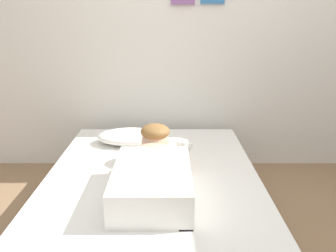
{
  "coord_description": "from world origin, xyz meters",
  "views": [
    {
      "loc": [
        -0.24,
        -1.65,
        1.36
      ],
      "look_at": [
        -0.24,
        0.59,
        0.64
      ],
      "focal_mm": 36.95,
      "sensor_mm": 36.0,
      "label": 1
    }
  ],
  "objects_px": {
    "cell_phone": "(185,222)",
    "bed": "(152,207)",
    "pillow": "(130,137)",
    "coffee_cup": "(182,145)",
    "person_lying": "(153,169)"
  },
  "relations": [
    {
      "from": "pillow",
      "to": "person_lying",
      "type": "height_order",
      "value": "person_lying"
    },
    {
      "from": "bed",
      "to": "cell_phone",
      "type": "bearing_deg",
      "value": -68.66
    },
    {
      "from": "coffee_cup",
      "to": "cell_phone",
      "type": "height_order",
      "value": "coffee_cup"
    },
    {
      "from": "person_lying",
      "to": "cell_phone",
      "type": "bearing_deg",
      "value": -66.15
    },
    {
      "from": "bed",
      "to": "pillow",
      "type": "distance_m",
      "value": 0.72
    },
    {
      "from": "person_lying",
      "to": "coffee_cup",
      "type": "relative_size",
      "value": 7.36
    },
    {
      "from": "bed",
      "to": "cell_phone",
      "type": "relative_size",
      "value": 14.58
    },
    {
      "from": "coffee_cup",
      "to": "cell_phone",
      "type": "xyz_separation_m",
      "value": [
        -0.02,
        -0.96,
        -0.03
      ]
    },
    {
      "from": "bed",
      "to": "cell_phone",
      "type": "xyz_separation_m",
      "value": [
        0.18,
        -0.47,
        0.2
      ]
    },
    {
      "from": "cell_phone",
      "to": "bed",
      "type": "bearing_deg",
      "value": 111.34
    },
    {
      "from": "pillow",
      "to": "coffee_cup",
      "type": "relative_size",
      "value": 4.16
    },
    {
      "from": "pillow",
      "to": "coffee_cup",
      "type": "bearing_deg",
      "value": -20.35
    },
    {
      "from": "bed",
      "to": "coffee_cup",
      "type": "relative_size",
      "value": 16.33
    },
    {
      "from": "person_lying",
      "to": "cell_phone",
      "type": "distance_m",
      "value": 0.44
    },
    {
      "from": "coffee_cup",
      "to": "cell_phone",
      "type": "relative_size",
      "value": 0.89
    }
  ]
}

